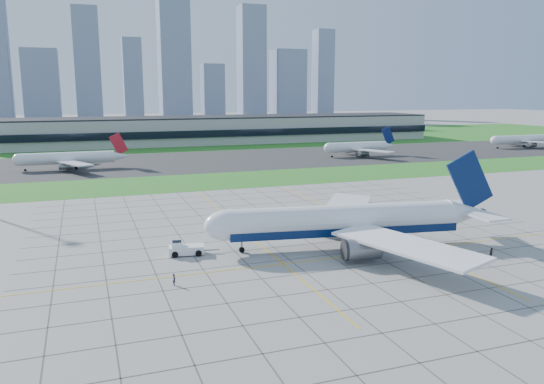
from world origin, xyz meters
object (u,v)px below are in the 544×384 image
object	(u,v)px
crew_far	(492,253)
distant_jet_1	(69,158)
crew_near	(174,280)
airliner	(346,221)
pushback_tug	(185,249)
distant_jet_2	(358,147)
distant_jet_3	(524,139)

from	to	relation	value
crew_far	distant_jet_1	world-z (taller)	distant_jet_1
crew_near	airliner	bearing A→B (deg)	-56.47
pushback_tug	distant_jet_1	bearing A→B (deg)	108.58
distant_jet_2	airliner	bearing A→B (deg)	-119.79
pushback_tug	distant_jet_2	size ratio (longest dim) A/B	0.23
airliner	pushback_tug	size ratio (longest dim) A/B	6.17
airliner	distant_jet_2	distance (m)	153.53
crew_near	distant_jet_2	size ratio (longest dim) A/B	0.04
pushback_tug	distant_jet_2	world-z (taller)	distant_jet_2
crew_far	distant_jet_1	xyz separation A→B (m)	(-75.08, 148.48, 3.56)
distant_jet_3	distant_jet_1	bearing A→B (deg)	-178.63
distant_jet_1	distant_jet_3	distance (m)	235.64
pushback_tug	crew_near	size ratio (longest dim) A/B	5.04
pushback_tug	crew_near	world-z (taller)	pushback_tug
airliner	crew_far	distance (m)	27.37
distant_jet_1	distant_jet_3	world-z (taller)	same
crew_near	distant_jet_2	distance (m)	181.71
distant_jet_2	distant_jet_3	world-z (taller)	same
distant_jet_1	distant_jet_3	size ratio (longest dim) A/B	0.95
airliner	crew_far	world-z (taller)	airliner
airliner	crew_near	bearing A→B (deg)	-155.31
pushback_tug	distant_jet_1	size ratio (longest dim) A/B	0.23
airliner	distant_jet_2	world-z (taller)	airliner
crew_near	distant_jet_3	xyz separation A→B (m)	(218.10, 148.76, 3.53)
airliner	pushback_tug	xyz separation A→B (m)	(-30.85, 5.37, -3.94)
airliner	distant_jet_1	xyz separation A→B (m)	(-52.86, 133.06, -0.62)
crew_far	distant_jet_1	size ratio (longest dim) A/B	0.04
crew_near	crew_far	xyz separation A→B (m)	(57.61, -5.35, -0.03)
airliner	distant_jet_2	size ratio (longest dim) A/B	1.39
crew_near	distant_jet_1	world-z (taller)	distant_jet_1
crew_near	distant_jet_2	bearing A→B (deg)	-20.28
crew_near	crew_far	world-z (taller)	crew_near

